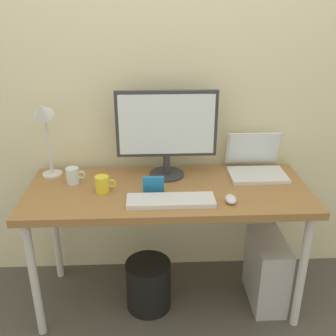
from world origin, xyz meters
The scene contains 13 objects.
ground_plane centered at (0.00, 0.00, 0.00)m, with size 6.00×6.00×0.00m, color #4C4742.
back_wall centered at (0.00, 0.36, 1.30)m, with size 4.40×0.04×2.60m, color beige.
desk centered at (0.00, 0.00, 0.68)m, with size 1.52×0.60×0.74m.
monitor centered at (0.00, 0.17, 1.02)m, with size 0.56×0.20×0.49m.
laptop centered at (0.52, 0.19, 0.80)m, with size 0.32×0.28×0.22m.
desk_lamp centered at (-0.66, 0.17, 1.07)m, with size 0.11×0.16×0.46m.
keyboard centered at (0.01, -0.16, 0.76)m, with size 0.44×0.14×0.02m, color silver.
mouse centered at (0.31, -0.17, 0.76)m, with size 0.06×0.09×0.03m, color silver.
coffee_mug centered at (-0.34, -0.02, 0.79)m, with size 0.11×0.07×0.09m.
glass_cup centered at (-0.52, 0.09, 0.79)m, with size 0.11×0.07×0.09m.
photo_frame centered at (-0.08, -0.04, 0.79)m, with size 0.11×0.02×0.09m, color #1E72BF.
computer_tower centered at (0.58, -0.04, 0.21)m, with size 0.18×0.36×0.42m, color #B2B2B7.
wastebasket centered at (-0.12, -0.06, 0.15)m, with size 0.26×0.26×0.30m, color black.
Camera 1 is at (-0.09, -1.88, 1.68)m, focal length 41.89 mm.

